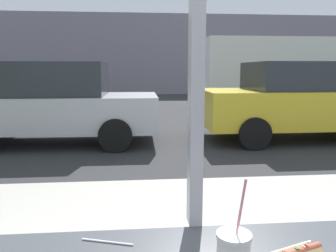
# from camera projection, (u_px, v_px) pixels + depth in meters

# --- Properties ---
(ground_plane) EXTENTS (60.00, 60.00, 0.00)m
(ground_plane) POSITION_uv_depth(u_px,v_px,m) (147.00, 125.00, 9.23)
(ground_plane) COLOR #2D2D30
(sidewalk_strip) EXTENTS (16.00, 2.80, 0.11)m
(sidewalk_strip) POSITION_uv_depth(u_px,v_px,m) (165.00, 237.00, 2.94)
(sidewalk_strip) COLOR #B2ADA3
(sidewalk_strip) RESTS_ON ground
(building_facade_far) EXTENTS (28.00, 1.20, 4.98)m
(building_facade_far) POSITION_uv_depth(u_px,v_px,m) (142.00, 55.00, 20.81)
(building_facade_far) COLOR gray
(building_facade_far) RESTS_ON ground
(loose_straw) EXTENTS (0.18, 0.06, 0.01)m
(loose_straw) POSITION_uv_depth(u_px,v_px,m) (107.00, 242.00, 1.14)
(loose_straw) COLOR white
(loose_straw) RESTS_ON window_counter
(parked_car_silver) EXTENTS (4.33, 1.93, 1.70)m
(parked_car_silver) POSITION_uv_depth(u_px,v_px,m) (52.00, 103.00, 6.79)
(parked_car_silver) COLOR #BCBCC1
(parked_car_silver) RESTS_ON ground
(parked_car_yellow) EXTENTS (4.37, 2.04, 1.71)m
(parked_car_yellow) POSITION_uv_depth(u_px,v_px,m) (300.00, 100.00, 7.25)
(parked_car_yellow) COLOR gold
(parked_car_yellow) RESTS_ON ground
(box_truck) EXTENTS (7.31, 2.44, 2.75)m
(box_truck) POSITION_uv_depth(u_px,v_px,m) (290.00, 70.00, 13.12)
(box_truck) COLOR silver
(box_truck) RESTS_ON ground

